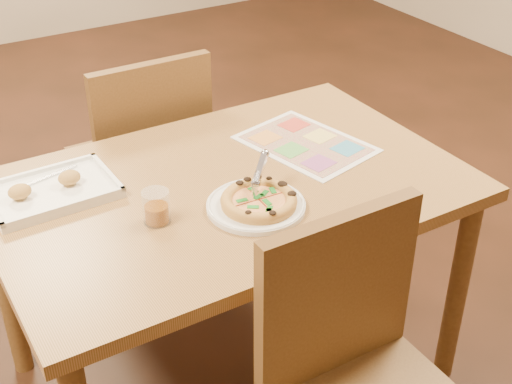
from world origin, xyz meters
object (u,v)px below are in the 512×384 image
menu (306,144)px  pizza (259,201)px  chair_far (146,144)px  plate (256,206)px  chair_near (358,357)px  dining_table (229,208)px  appetizer_tray (51,192)px  pizza_cutter (259,173)px  glass_tumbler (156,209)px

menu → pizza: bearing=-142.9°
chair_far → plate: chair_far is taller
chair_far → plate: size_ratio=1.80×
chair_near → dining_table: bearing=90.0°
chair_far → appetizer_tray: (-0.44, -0.42, 0.17)m
menu → dining_table: bearing=-166.2°
pizza_cutter → appetizer_tray: bearing=103.8°
chair_near → glass_tumbler: size_ratio=5.32×
pizza → appetizer_tray: 0.56m
chair_far → pizza: (0.00, -0.76, 0.18)m
dining_table → glass_tumbler: glass_tumbler is taller
chair_near → glass_tumbler: 0.61m
dining_table → pizza: 0.19m
pizza → appetizer_tray: size_ratio=0.60×
chair_near → pizza_cutter: (0.03, 0.49, 0.23)m
chair_far → pizza_cutter: 0.75m
pizza → pizza_cutter: pizza_cutter is taller
chair_near → appetizer_tray: bearing=119.3°
chair_far → menu: chair_far is taller
plate → pizza: 0.02m
chair_far → menu: size_ratio=1.22×
dining_table → pizza: bearing=-88.3°
chair_near → chair_far: bearing=90.0°
appetizer_tray → chair_far: bearing=43.3°
plate → glass_tumbler: glass_tumbler is taller
menu → appetizer_tray: bearing=171.9°
plate → pizza_cutter: size_ratio=2.46×
chair_far → glass_tumbler: 0.75m
chair_far → plate: (-0.00, -0.75, 0.16)m
glass_tumbler → menu: (0.56, 0.15, -0.04)m
chair_near → pizza: size_ratio=2.33×
chair_far → pizza: chair_far is taller
pizza_cutter → menu: pizza_cutter is taller
pizza_cutter → appetizer_tray: pizza_cutter is taller
glass_tumbler → pizza_cutter: bearing=-7.4°
plate → glass_tumbler: size_ratio=2.96×
pizza_cutter → menu: size_ratio=0.27×
pizza_cutter → glass_tumbler: (-0.28, 0.04, -0.04)m
appetizer_tray → menu: appetizer_tray is taller
dining_table → appetizer_tray: (-0.44, 0.18, 0.10)m
chair_near → pizza: (0.00, 0.44, 0.18)m
plate → pizza_cutter: bearing=50.5°
menu → chair_far: bearing=120.9°
plate → menu: (0.31, 0.23, -0.00)m
plate → pizza_cutter: (0.03, 0.04, 0.07)m
chair_near → menu: 0.76m
chair_far → pizza: bearing=90.3°
chair_far → menu: bearing=120.9°
chair_far → glass_tumbler: (-0.25, -0.68, 0.19)m
chair_near → chair_far: 1.20m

